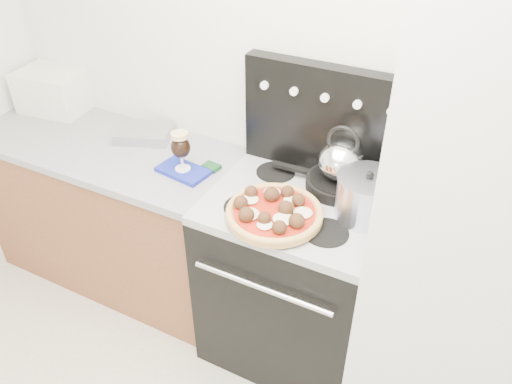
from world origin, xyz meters
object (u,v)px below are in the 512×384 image
Objects in this scene: base_cabinet at (118,214)px; stock_pot at (366,198)px; tea_kettle at (341,158)px; beer_glass at (181,151)px; fridge at (472,249)px; oven_mitt at (183,171)px; pizza at (274,211)px; skillet at (338,183)px; toaster_oven at (54,90)px; stove_body at (294,280)px; pizza_pan at (274,218)px.

stock_pot is (1.38, 0.00, 0.58)m from base_cabinet.
base_cabinet is 1.39m from tea_kettle.
beer_glass is at bearing -170.80° from tea_kettle.
fridge is 7.85× the size of oven_mitt.
stock_pot is (-0.42, 0.05, 0.06)m from fridge.
pizza is 0.36m from skillet.
beer_glass is (0.53, -0.05, 0.59)m from base_cabinet.
beer_glass is at bearing 0.00° from oven_mitt.
toaster_oven is 1.49× the size of stock_pot.
toaster_oven is 1.06m from oven_mitt.
tea_kettle reaches higher than toaster_oven.
oven_mitt is at bearing -170.80° from tea_kettle.
fridge is 0.61m from skillet.
stove_body reaches higher than base_cabinet.
beer_glass is 0.72m from tea_kettle.
tea_kettle is at bearing 162.26° from fridge.
stove_body is 3.64× the size of oven_mitt.
base_cabinet is 3.70× the size of pizza.
toaster_oven is 1.61m from pizza_pan.
base_cabinet is at bearing 174.97° from beer_glass.
tea_kettle reaches higher than stove_body.
beer_glass reaches higher than oven_mitt.
oven_mitt is 0.56m from pizza_pan.
tea_kettle is (0.70, 0.18, 0.17)m from oven_mitt.
fridge is (0.70, -0.03, 0.51)m from stove_body.
toaster_oven is at bearing 172.43° from stove_body.
stock_pot is (0.85, 0.05, -0.01)m from beer_glass.
fridge is 1.28m from beer_glass.
skillet is at bearing 6.36° from base_cabinet.
stove_body is 0.54m from skillet.
fridge reaches higher than pizza_pan.
tea_kettle is (0.12, 0.16, 0.64)m from stove_body.
base_cabinet is at bearing -179.93° from stock_pot.
skillet is (0.12, 0.16, 0.51)m from stove_body.
beer_glass is at bearing -20.17° from toaster_oven.
skillet reaches higher than base_cabinet.
skillet is at bearing 53.86° from stove_body.
tea_kettle is at bearing 64.12° from pizza_pan.
pizza reaches higher than oven_mitt.
skillet is at bearing 14.72° from oven_mitt.
stock_pot is at bearing 0.07° from base_cabinet.
beer_glass reaches higher than base_cabinet.
oven_mitt is (-1.28, 0.00, -0.04)m from fridge.
pizza_pan is at bearing -103.55° from stove_body.
beer_glass is (-0.58, -0.02, 0.58)m from stove_body.
pizza is (-0.04, -0.16, 0.52)m from stove_body.
toaster_oven is (-1.60, 0.21, 0.57)m from stove_body.
oven_mitt is 1.24× the size of beer_glass.
base_cabinet is 4.13× the size of pizza_pan.
skillet is (1.72, -0.05, -0.07)m from toaster_oven.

